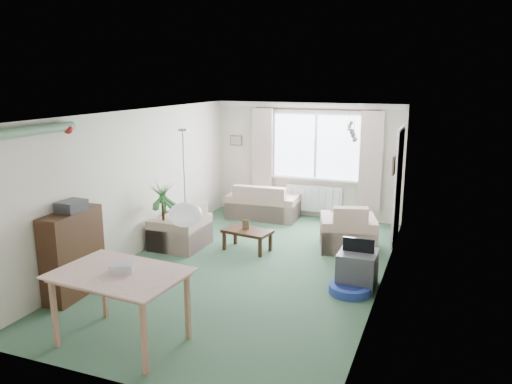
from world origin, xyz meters
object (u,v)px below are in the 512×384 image
(armchair_left, at_px, (180,225))
(dining_table, at_px, (122,309))
(armchair_corner, at_px, (348,226))
(coffee_table, at_px, (247,240))
(bookshelf, at_px, (73,254))
(houseplant, at_px, (163,217))
(tv_cube, at_px, (357,269))
(pet_bed, at_px, (350,289))
(sofa, at_px, (263,201))

(armchair_left, xyz_separation_m, dining_table, (1.03, -3.09, 0.02))
(armchair_corner, distance_m, coffee_table, 1.76)
(armchair_corner, bearing_deg, dining_table, 51.18)
(armchair_left, distance_m, dining_table, 3.26)
(bookshelf, bearing_deg, houseplant, 81.70)
(armchair_corner, bearing_deg, coffee_table, 8.80)
(tv_cube, bearing_deg, bookshelf, -155.07)
(armchair_left, bearing_deg, dining_table, 18.46)
(houseplant, distance_m, tv_cube, 3.38)
(houseplant, distance_m, dining_table, 3.06)
(coffee_table, distance_m, houseplant, 1.48)
(armchair_left, height_order, coffee_table, armchair_left)
(coffee_table, relative_size, pet_bed, 1.38)
(coffee_table, height_order, pet_bed, coffee_table)
(houseplant, bearing_deg, dining_table, -67.21)
(armchair_corner, xyz_separation_m, coffee_table, (-1.58, -0.72, -0.23))
(armchair_corner, xyz_separation_m, houseplant, (-2.90, -1.24, 0.19))
(sofa, xyz_separation_m, coffee_table, (0.46, -2.02, -0.18))
(armchair_corner, xyz_separation_m, pet_bed, (0.40, -1.82, -0.35))
(bookshelf, xyz_separation_m, houseplant, (0.19, 1.99, 0.01))
(armchair_left, xyz_separation_m, tv_cube, (3.20, -0.61, -0.13))
(armchair_left, distance_m, bookshelf, 2.30)
(armchair_corner, height_order, armchair_left, armchair_corner)
(bookshelf, height_order, tv_cube, bookshelf)
(houseplant, bearing_deg, sofa, 71.13)
(sofa, height_order, armchair_corner, armchair_corner)
(sofa, bearing_deg, armchair_left, 69.36)
(sofa, bearing_deg, pet_bed, 124.97)
(armchair_left, distance_m, tv_cube, 3.26)
(sofa, relative_size, houseplant, 1.22)
(armchair_corner, distance_m, houseplant, 3.16)
(tv_cube, height_order, pet_bed, tv_cube)
(bookshelf, relative_size, tv_cube, 2.04)
(sofa, relative_size, tv_cube, 2.54)
(armchair_corner, relative_size, pet_bed, 1.57)
(dining_table, bearing_deg, armchair_left, 108.46)
(armchair_left, xyz_separation_m, bookshelf, (-0.34, -2.26, 0.19))
(tv_cube, bearing_deg, armchair_corner, 105.69)
(coffee_table, height_order, houseplant, houseplant)
(coffee_table, distance_m, tv_cube, 2.20)
(houseplant, bearing_deg, bookshelf, -95.47)
(sofa, height_order, bookshelf, bookshelf)
(armchair_left, height_order, houseplant, houseplant)
(houseplant, relative_size, pet_bed, 2.05)
(dining_table, bearing_deg, houseplant, 112.79)
(armchair_corner, distance_m, bookshelf, 4.47)
(houseplant, relative_size, tv_cube, 2.09)
(dining_table, distance_m, tv_cube, 3.30)
(sofa, xyz_separation_m, tv_cube, (2.48, -2.87, -0.10))
(armchair_left, bearing_deg, tv_cube, 79.19)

